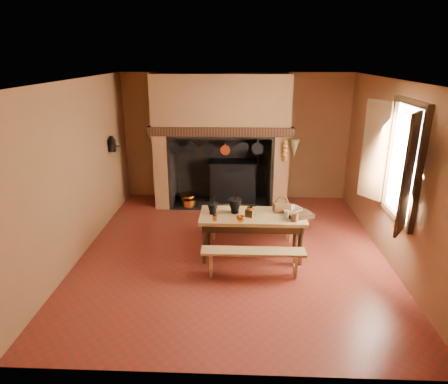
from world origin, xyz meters
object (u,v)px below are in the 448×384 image
Objects in this scene: iron_range at (233,181)px; wicker_basket at (282,206)px; work_table at (252,221)px; mixing_bowl at (292,210)px; bench_front at (253,257)px; coffee_grinder at (250,212)px.

wicker_basket is at bearing -70.97° from iron_range.
wicker_basket is at bearing 19.37° from work_table.
iron_range is at bearing 100.32° from wicker_basket.
wicker_basket is (-0.17, 0.04, 0.05)m from mixing_bowl.
mixing_bowl is at bearing 50.74° from bench_front.
coffee_grinder reaches higher than bench_front.
iron_range is at bearing 114.61° from coffee_grinder.
work_table is 1.10× the size of bench_front.
iron_range is 5.26× the size of mixing_bowl.
bench_front is at bearing -128.69° from wicker_basket.
bench_front is 1.07m from wicker_basket.
work_table is 5.78× the size of wicker_basket.
iron_range is 3.26m from bench_front.
coffee_grinder is (0.31, -2.65, 0.32)m from iron_range.
coffee_grinder is at bearing -163.62° from wicker_basket.
mixing_bowl is 0.18m from wicker_basket.
bench_front is (0.36, -3.23, -0.16)m from iron_range.
work_table is at bearing -82.15° from iron_range.
coffee_grinder is 0.58m from wicker_basket.
iron_range is 2.66m from mixing_bowl.
iron_range is at bearing 97.85° from work_table.
mixing_bowl is at bearing 34.67° from coffee_grinder.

